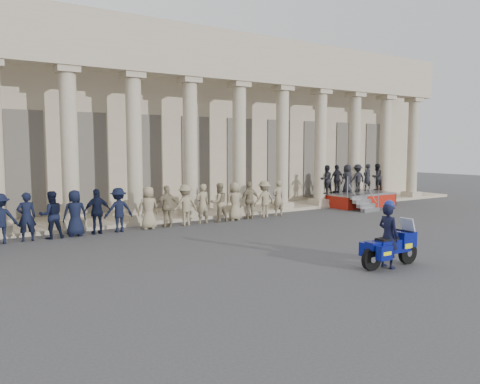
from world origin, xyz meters
name	(u,v)px	position (x,y,z in m)	size (l,w,h in m)	color
ground	(276,258)	(0.00, 0.00, 0.00)	(90.00, 90.00, 0.00)	#39393C
building	(113,124)	(0.00, 14.74, 4.52)	(40.00, 12.50, 9.00)	tan
officer_rank	(71,213)	(-4.25, 6.67, 0.85)	(19.70, 0.64, 1.70)	black
reviewing_stand	(354,183)	(11.19, 7.53, 1.25)	(4.75, 3.71, 2.29)	gray
motorcycle	(391,247)	(1.93, -2.54, 0.56)	(2.02, 0.83, 1.30)	black
rider	(388,234)	(1.82, -2.54, 0.91)	(0.45, 0.65, 1.83)	black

